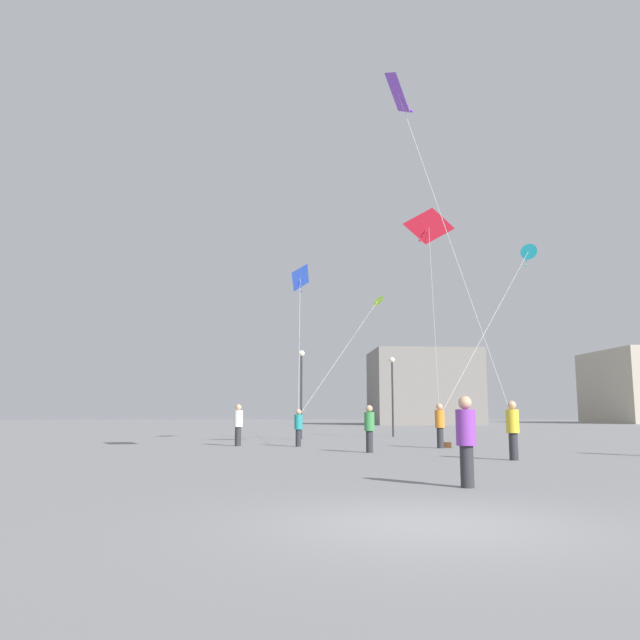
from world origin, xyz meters
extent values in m
plane|color=slate|center=(0.00, 0.00, 0.00)|extent=(300.00, 300.00, 0.00)
cylinder|color=#2D2D33|center=(4.80, 18.19, 0.42)|extent=(0.28, 0.28, 0.84)
cylinder|color=orange|center=(4.80, 18.19, 1.21)|extent=(0.40, 0.40, 0.73)
sphere|color=tan|center=(4.80, 18.19, 1.71)|extent=(0.28, 0.28, 0.28)
cylinder|color=#2D2D33|center=(1.40, 15.32, 0.40)|extent=(0.26, 0.26, 0.79)
cylinder|color=#388C47|center=(1.40, 15.32, 1.14)|extent=(0.38, 0.38, 0.69)
sphere|color=tan|center=(1.40, 15.32, 1.62)|extent=(0.26, 0.26, 0.26)
cylinder|color=#2D2D33|center=(5.32, 11.18, 0.42)|extent=(0.27, 0.27, 0.83)
cylinder|color=yellow|center=(5.32, 11.18, 1.20)|extent=(0.40, 0.40, 0.73)
sphere|color=tan|center=(5.32, 11.18, 1.70)|extent=(0.27, 0.27, 0.27)
cylinder|color=#2D2D33|center=(-1.11, 19.80, 0.37)|extent=(0.24, 0.24, 0.74)
cylinder|color=teal|center=(-1.11, 19.80, 1.07)|extent=(0.36, 0.36, 0.65)
sphere|color=tan|center=(-1.11, 19.80, 1.51)|extent=(0.24, 0.24, 0.24)
cylinder|color=#2D2D33|center=(1.72, 4.04, 0.41)|extent=(0.26, 0.26, 0.81)
cylinder|color=purple|center=(1.72, 4.04, 1.16)|extent=(0.39, 0.39, 0.70)
sphere|color=tan|center=(1.72, 4.04, 1.65)|extent=(0.26, 0.26, 0.26)
cylinder|color=#2D2D33|center=(-3.78, 20.46, 0.42)|extent=(0.27, 0.27, 0.84)
cylinder|color=white|center=(-3.78, 20.46, 1.21)|extent=(0.40, 0.40, 0.73)
sphere|color=tan|center=(-3.78, 20.46, 1.71)|extent=(0.27, 0.27, 0.27)
cone|color=#1EB2C6|center=(10.79, 22.55, 9.70)|extent=(0.92, 0.68, 0.77)
sphere|color=#1EB2C6|center=(10.78, 22.69, 9.49)|extent=(0.10, 0.10, 0.10)
sphere|color=#1EB2C6|center=(10.77, 22.83, 9.28)|extent=(0.10, 0.10, 0.10)
sphere|color=#1EB2C6|center=(10.76, 22.97, 9.07)|extent=(0.10, 0.10, 0.10)
cylinder|color=silver|center=(7.79, 20.37, 5.50)|extent=(6.01, 4.38, 8.41)
pyramid|color=blue|center=(-0.95, 23.81, 8.41)|extent=(1.23, 1.84, 1.03)
sphere|color=blue|center=(-0.90, 23.94, 8.19)|extent=(0.10, 0.10, 0.10)
sphere|color=blue|center=(-0.88, 24.07, 7.98)|extent=(0.10, 0.10, 0.10)
sphere|color=blue|center=(-0.85, 24.21, 7.77)|extent=(0.10, 0.10, 0.10)
cylinder|color=silver|center=(-1.02, 21.80, 4.85)|extent=(0.19, 4.02, 7.11)
pyramid|color=purple|center=(1.74, 10.26, 11.56)|extent=(0.97, 1.85, 1.03)
sphere|color=purple|center=(1.85, 10.25, 11.34)|extent=(0.10, 0.10, 0.10)
sphere|color=purple|center=(1.99, 10.23, 11.13)|extent=(0.10, 0.10, 0.10)
sphere|color=purple|center=(2.13, 10.21, 10.92)|extent=(0.10, 0.10, 0.10)
cylinder|color=silver|center=(3.52, 10.72, 6.42)|extent=(3.62, 0.93, 10.25)
cone|color=#8CD12D|center=(4.84, 34.51, 9.20)|extent=(1.08, 1.12, 0.67)
sphere|color=#8CD12D|center=(4.70, 34.52, 8.99)|extent=(0.10, 0.10, 0.10)
sphere|color=#8CD12D|center=(4.56, 34.54, 8.78)|extent=(0.10, 0.10, 0.10)
sphere|color=#8CD12D|center=(4.42, 34.55, 8.57)|extent=(0.10, 0.10, 0.10)
cylinder|color=silver|center=(1.87, 27.15, 5.25)|extent=(5.96, 14.73, 7.91)
pyramid|color=red|center=(4.28, 17.16, 9.27)|extent=(1.80, 0.92, 1.02)
sphere|color=red|center=(4.15, 17.11, 9.04)|extent=(0.10, 0.10, 0.10)
sphere|color=red|center=(4.01, 17.08, 8.83)|extent=(0.10, 0.10, 0.10)
sphere|color=red|center=(3.87, 17.04, 8.62)|extent=(0.10, 0.10, 0.10)
cylinder|color=silver|center=(4.54, 17.66, 5.28)|extent=(0.54, 1.07, 7.96)
cube|color=gray|center=(17.00, 74.32, 4.82)|extent=(13.47, 11.28, 9.64)
cylinder|color=#2D2D30|center=(5.19, 31.42, 2.33)|extent=(0.12, 0.12, 4.65)
sphere|color=#EAE5C6|center=(5.19, 31.42, 4.80)|extent=(0.36, 0.36, 0.36)
cylinder|color=#2D2D30|center=(-0.70, 27.78, 2.35)|extent=(0.12, 0.12, 4.69)
sphere|color=#EAE5C6|center=(-0.70, 27.78, 4.84)|extent=(0.36, 0.36, 0.36)
cube|color=brown|center=(5.15, 18.29, 0.12)|extent=(0.35, 0.29, 0.24)
camera|label=1|loc=(-1.99, -8.48, 1.43)|focal=35.66mm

